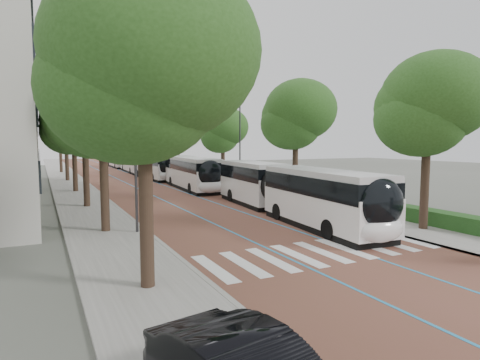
% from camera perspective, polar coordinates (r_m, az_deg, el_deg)
% --- Properties ---
extents(ground, '(160.00, 160.00, 0.00)m').
position_cam_1_polar(ground, '(16.87, 13.14, -10.89)').
color(ground, '#51544C').
rests_on(ground, ground).
extents(road, '(11.00, 140.00, 0.02)m').
position_cam_1_polar(road, '(53.64, -15.29, 0.19)').
color(road, brown).
rests_on(road, ground).
extents(sidewalk_left, '(4.00, 140.00, 0.12)m').
position_cam_1_polar(sidewalk_left, '(52.69, -23.31, -0.10)').
color(sidewalk_left, gray).
rests_on(sidewalk_left, ground).
extents(sidewalk_right, '(4.00, 140.00, 0.12)m').
position_cam_1_polar(sidewalk_right, '(55.58, -7.69, 0.56)').
color(sidewalk_right, gray).
rests_on(sidewalk_right, ground).
extents(kerb_left, '(0.20, 140.00, 0.14)m').
position_cam_1_polar(kerb_left, '(52.83, -21.26, -0.01)').
color(kerb_left, gray).
rests_on(kerb_left, ground).
extents(kerb_right, '(0.20, 140.00, 0.14)m').
position_cam_1_polar(kerb_right, '(55.00, -9.57, 0.48)').
color(kerb_right, gray).
rests_on(kerb_right, ground).
extents(zebra_crossing, '(10.55, 3.60, 0.01)m').
position_cam_1_polar(zebra_crossing, '(17.73, 11.55, -9.97)').
color(zebra_crossing, silver).
rests_on(zebra_crossing, ground).
extents(lane_line_left, '(0.12, 126.00, 0.01)m').
position_cam_1_polar(lane_line_left, '(53.35, -16.98, 0.13)').
color(lane_line_left, teal).
rests_on(lane_line_left, road).
extents(lane_line_right, '(0.12, 126.00, 0.01)m').
position_cam_1_polar(lane_line_right, '(53.97, -13.63, 0.27)').
color(lane_line_right, teal).
rests_on(lane_line_right, road).
extents(hedge, '(1.20, 14.00, 0.80)m').
position_cam_1_polar(hedge, '(23.50, 30.58, -5.58)').
color(hedge, '#1B4016').
rests_on(hedge, sidewalk_right).
extents(streetlight_far, '(1.82, 0.20, 8.00)m').
position_cam_1_polar(streetlight_far, '(38.40, -0.25, 5.58)').
color(streetlight_far, '#2F2F32').
rests_on(streetlight_far, sidewalk_right).
extents(lamp_post_left, '(0.14, 0.14, 8.00)m').
position_cam_1_polar(lamp_post_left, '(20.87, -14.66, 3.65)').
color(lamp_post_left, '#2F2F32').
rests_on(lamp_post_left, sidewalk_left).
extents(trees_left, '(6.49, 60.99, 9.57)m').
position_cam_1_polar(trees_left, '(34.37, -21.91, 7.93)').
color(trees_left, black).
rests_on(trees_left, ground).
extents(trees_right, '(5.67, 47.39, 9.04)m').
position_cam_1_polar(trees_right, '(37.65, 2.22, 7.93)').
color(trees_right, black).
rests_on(trees_right, ground).
extents(lead_bus, '(4.02, 18.54, 3.20)m').
position_cam_1_polar(lead_bus, '(25.45, 6.92, -1.56)').
color(lead_bus, black).
rests_on(lead_bus, ground).
extents(bus_queued_0, '(3.25, 12.52, 3.20)m').
position_cam_1_polar(bus_queued_0, '(40.02, -6.75, 0.96)').
color(bus_queued_0, white).
rests_on(bus_queued_0, ground).
extents(bus_queued_1, '(2.85, 12.46, 3.20)m').
position_cam_1_polar(bus_queued_1, '(52.10, -11.97, 1.89)').
color(bus_queued_1, white).
rests_on(bus_queued_1, ground).
extents(bus_queued_2, '(2.94, 12.48, 3.20)m').
position_cam_1_polar(bus_queued_2, '(64.67, -14.76, 2.49)').
color(bus_queued_2, white).
rests_on(bus_queued_2, ground).
extents(bus_queued_3, '(2.62, 12.42, 3.20)m').
position_cam_1_polar(bus_queued_3, '(77.94, -16.85, 2.90)').
color(bus_queued_3, white).
rests_on(bus_queued_3, ground).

